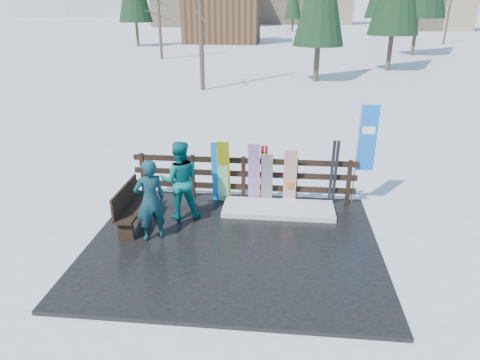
# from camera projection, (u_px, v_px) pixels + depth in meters

# --- Properties ---
(ground) EXTENTS (700.00, 700.00, 0.00)m
(ground) POSITION_uv_depth(u_px,v_px,m) (233.00, 246.00, 8.97)
(ground) COLOR white
(ground) RESTS_ON ground
(deck) EXTENTS (6.00, 5.00, 0.08)m
(deck) POSITION_uv_depth(u_px,v_px,m) (233.00, 245.00, 8.95)
(deck) COLOR black
(deck) RESTS_ON ground
(fence) EXTENTS (5.60, 0.10, 1.15)m
(fence) POSITION_uv_depth(u_px,v_px,m) (243.00, 175.00, 10.72)
(fence) COLOR black
(fence) RESTS_ON deck
(snow_patch) EXTENTS (2.66, 1.00, 0.12)m
(snow_patch) POSITION_uv_depth(u_px,v_px,m) (278.00, 209.00, 10.30)
(snow_patch) COLOR white
(snow_patch) RESTS_ON deck
(bench) EXTENTS (0.41, 1.50, 0.97)m
(bench) POSITION_uv_depth(u_px,v_px,m) (130.00, 205.00, 9.43)
(bench) COLOR black
(bench) RESTS_ON deck
(snowboard_0) EXTENTS (0.27, 0.26, 1.60)m
(snowboard_0) POSITION_uv_depth(u_px,v_px,m) (217.00, 172.00, 10.52)
(snowboard_0) COLOR #047FF2
(snowboard_0) RESTS_ON deck
(snowboard_1) EXTENTS (0.26, 0.24, 1.51)m
(snowboard_1) POSITION_uv_depth(u_px,v_px,m) (223.00, 174.00, 10.53)
(snowboard_1) COLOR silver
(snowboard_1) RESTS_ON deck
(snowboard_2) EXTENTS (0.30, 0.35, 1.64)m
(snowboard_2) POSITION_uv_depth(u_px,v_px,m) (224.00, 172.00, 10.50)
(snowboard_2) COLOR #F5FF03
(snowboard_2) RESTS_ON deck
(snowboard_3) EXTENTS (0.29, 0.41, 1.62)m
(snowboard_3) POSITION_uv_depth(u_px,v_px,m) (254.00, 173.00, 10.43)
(snowboard_3) COLOR silver
(snowboard_3) RESTS_ON deck
(snowboard_4) EXTENTS (0.27, 0.30, 1.36)m
(snowboard_4) POSITION_uv_depth(u_px,v_px,m) (267.00, 179.00, 10.45)
(snowboard_4) COLOR black
(snowboard_4) RESTS_ON deck
(snowboard_5) EXTENTS (0.32, 0.30, 1.47)m
(snowboard_5) POSITION_uv_depth(u_px,v_px,m) (290.00, 178.00, 10.37)
(snowboard_5) COLOR silver
(snowboard_5) RESTS_ON deck
(ski_pair_a) EXTENTS (0.16, 0.24, 1.53)m
(ski_pair_a) POSITION_uv_depth(u_px,v_px,m) (264.00, 174.00, 10.49)
(ski_pair_a) COLOR #B31616
(ski_pair_a) RESTS_ON deck
(ski_pair_b) EXTENTS (0.17, 0.23, 1.72)m
(ski_pair_b) POSITION_uv_depth(u_px,v_px,m) (334.00, 173.00, 10.29)
(ski_pair_b) COLOR black
(ski_pair_b) RESTS_ON deck
(rental_flag) EXTENTS (0.45, 0.04, 2.60)m
(rental_flag) POSITION_uv_depth(u_px,v_px,m) (365.00, 142.00, 10.13)
(rental_flag) COLOR silver
(rental_flag) RESTS_ON deck
(person_front) EXTENTS (0.77, 0.71, 1.76)m
(person_front) POSITION_uv_depth(u_px,v_px,m) (150.00, 200.00, 8.81)
(person_front) COLOR #124D45
(person_front) RESTS_ON deck
(person_back) EXTENTS (1.02, 0.87, 1.84)m
(person_back) POSITION_uv_depth(u_px,v_px,m) (180.00, 180.00, 9.73)
(person_back) COLOR #086868
(person_back) RESTS_ON deck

